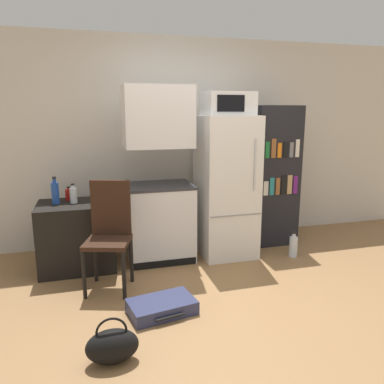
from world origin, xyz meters
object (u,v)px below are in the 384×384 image
object	(u,v)px
side_table	(77,236)
bookshelf	(275,177)
refrigerator	(226,187)
microwave	(228,104)
water_bottle_front	(293,246)
handbag	(112,346)
kitchen_hutch	(159,182)
bottle_blue_soda	(55,192)
suitcase_large_flat	(162,307)
bottle_ketchup_red	(69,194)
bottle_clear_short	(73,195)
chair	(110,226)

from	to	relation	value
side_table	bookshelf	distance (m)	2.47
refrigerator	microwave	distance (m)	0.95
water_bottle_front	microwave	bearing A→B (deg)	155.42
side_table	handbag	world-z (taller)	side_table
kitchen_hutch	water_bottle_front	xyz separation A→B (m)	(1.52, -0.38, -0.77)
bottle_blue_soda	suitcase_large_flat	bearing A→B (deg)	-53.75
microwave	suitcase_large_flat	distance (m)	2.30
refrigerator	bottle_blue_soda	world-z (taller)	refrigerator
kitchen_hutch	handbag	size ratio (longest dim) A/B	5.42
bookshelf	bottle_blue_soda	size ratio (longest dim) A/B	5.99
handbag	bookshelf	bearing A→B (deg)	40.84
side_table	suitcase_large_flat	xyz separation A→B (m)	(0.70, -1.19, -0.31)
bottle_ketchup_red	handbag	world-z (taller)	bottle_ketchup_red
bottle_ketchup_red	suitcase_large_flat	size ratio (longest dim) A/B	0.25
bookshelf	suitcase_large_flat	size ratio (longest dim) A/B	2.91
bottle_blue_soda	water_bottle_front	xyz separation A→B (m)	(2.62, -0.38, -0.72)
suitcase_large_flat	bookshelf	bearing A→B (deg)	27.29
bookshelf	bottle_clear_short	distance (m)	2.43
microwave	bottle_clear_short	xyz separation A→B (m)	(-1.71, 0.04, -0.95)
bottle_blue_soda	kitchen_hutch	bearing A→B (deg)	-0.12
side_table	refrigerator	size ratio (longest dim) A/B	0.48
bottle_blue_soda	water_bottle_front	distance (m)	2.75
kitchen_hutch	microwave	size ratio (longest dim) A/B	3.67
kitchen_hutch	refrigerator	bearing A→B (deg)	-3.11
side_table	bottle_clear_short	bearing A→B (deg)	118.85
bottle_blue_soda	side_table	bearing A→B (deg)	-7.70
bottle_clear_short	bottle_blue_soda	distance (m)	0.18
bottle_ketchup_red	handbag	size ratio (longest dim) A/B	0.41
refrigerator	bottle_ketchup_red	size ratio (longest dim) A/B	11.02
chair	bottle_ketchup_red	bearing A→B (deg)	135.56
bottle_blue_soda	suitcase_large_flat	world-z (taller)	bottle_blue_soda
chair	suitcase_large_flat	world-z (taller)	chair
bottle_ketchup_red	bottle_clear_short	bearing A→B (deg)	-71.81
handbag	kitchen_hutch	bearing A→B (deg)	69.28
bottle_blue_soda	handbag	size ratio (longest dim) A/B	0.81
side_table	bookshelf	size ratio (longest dim) A/B	0.45
side_table	water_bottle_front	size ratio (longest dim) A/B	2.54
suitcase_large_flat	side_table	bearing A→B (deg)	109.99
kitchen_hutch	bottle_ketchup_red	size ratio (longest dim) A/B	13.15
kitchen_hutch	chair	size ratio (longest dim) A/B	1.88
bottle_ketchup_red	suitcase_large_flat	world-z (taller)	bottle_ketchup_red
bookshelf	suitcase_large_flat	bearing A→B (deg)	-142.25
side_table	refrigerator	distance (m)	1.76
microwave	side_table	bearing A→B (deg)	179.30
handbag	chair	bearing A→B (deg)	86.50
refrigerator	water_bottle_front	world-z (taller)	refrigerator
suitcase_large_flat	bottle_blue_soda	bearing A→B (deg)	115.79
bottle_blue_soda	bottle_ketchup_red	xyz separation A→B (m)	(0.13, 0.15, -0.06)
side_table	water_bottle_front	world-z (taller)	side_table
handbag	water_bottle_front	xyz separation A→B (m)	(2.18, 1.37, 0.01)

